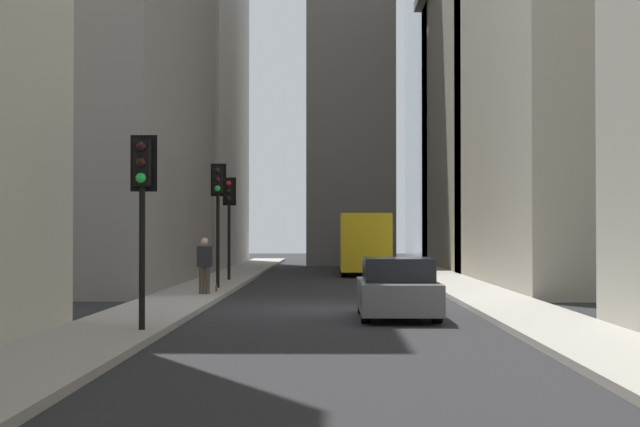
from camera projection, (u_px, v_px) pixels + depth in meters
ground_plane at (337, 310)px, 26.20m from camera, size 135.00×135.00×0.00m
sidewalk_right at (164, 307)px, 26.26m from camera, size 90.00×2.20×0.14m
sidewalk_left at (511, 307)px, 26.15m from camera, size 90.00×2.20×0.14m
building_left_far at (530, 88)px, 54.49m from camera, size 19.27×10.50×19.55m
delivery_truck at (364, 244)px, 47.25m from camera, size 6.46×2.25×2.84m
hatchback_grey at (397, 290)px, 23.64m from camera, size 4.30×1.78×1.42m
traffic_light_foreground at (142, 186)px, 19.49m from camera, size 0.43×0.52×3.77m
traffic_light_midblock at (218, 196)px, 33.96m from camera, size 0.43×0.52×4.18m
traffic_light_far_junction at (229, 204)px, 39.65m from camera, size 0.43×0.52×4.02m
pedestrian at (205, 263)px, 30.62m from camera, size 0.26×0.44×1.70m
discarded_bottle at (216, 288)px, 31.79m from camera, size 0.07×0.07×0.27m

